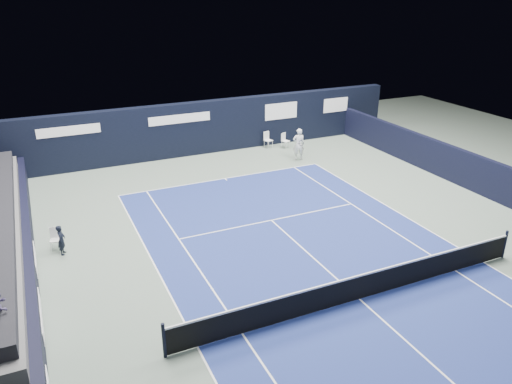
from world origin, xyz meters
The scene contains 12 objects.
ground centered at (0.00, 2.00, 0.00)m, with size 48.00×48.00×0.00m, color #5A6B60.
court_surface centered at (0.00, 0.00, 0.00)m, with size 10.97×23.77×0.01m, color navy.
enclosure_wall_right centered at (10.50, 6.00, 0.90)m, with size 0.30×22.00×1.80m, color black.
folding_chair_back_a centered at (4.39, 15.89, 0.65)m, with size 0.53×0.55×0.98m.
folding_chair_back_b centered at (5.34, 15.33, 0.53)m, with size 0.54×0.53×0.93m.
line_judge_chair centered at (-8.57, 7.64, 0.50)m, with size 0.46×0.45×0.87m.
line_judge centered at (-8.39, 7.11, 0.59)m, with size 0.43×0.28×1.18m, color black.
court_markings centered at (0.00, 0.00, 0.01)m, with size 11.03×23.83×0.00m.
tennis_net centered at (0.00, 0.00, 0.51)m, with size 12.90×0.10×1.10m.
back_sponsor_wall centered at (0.01, 16.50, 1.55)m, with size 26.00×0.63×3.10m.
side_barrier_left centered at (-9.50, 5.97, 0.60)m, with size 0.33×22.00×1.20m.
tennis_player centered at (5.00, 12.99, 0.92)m, with size 0.78×0.93×1.84m.
Camera 1 is at (-8.67, -10.85, 9.39)m, focal length 35.00 mm.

